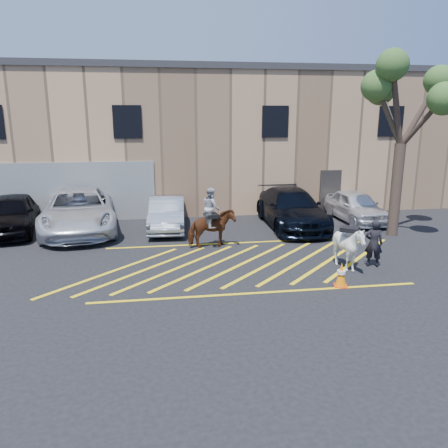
{
  "coord_description": "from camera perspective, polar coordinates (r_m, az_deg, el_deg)",
  "views": [
    {
      "loc": [
        -2.71,
        -14.05,
        4.9
      ],
      "look_at": [
        -0.54,
        0.2,
        1.3
      ],
      "focal_mm": 35.0,
      "sensor_mm": 36.0,
      "label": 1
    }
  ],
  "objects": [
    {
      "name": "warehouse",
      "position": [
        26.21,
        -2.82,
        11.28
      ],
      "size": [
        32.42,
        10.2,
        7.3
      ],
      "color": "tan",
      "rests_on": "ground"
    },
    {
      "name": "hatching_zone",
      "position": [
        14.84,
        2.34,
        -5.24
      ],
      "size": [
        12.6,
        5.12,
        0.01
      ],
      "color": "yellow",
      "rests_on": "ground"
    },
    {
      "name": "traffic_cone",
      "position": [
        13.31,
        15.07,
        -6.39
      ],
      "size": [
        0.47,
        0.47,
        0.73
      ],
      "color": "#F03909",
      "rests_on": "ground"
    },
    {
      "name": "saddled_white",
      "position": [
        14.67,
        15.95,
        -2.89
      ],
      "size": [
        1.8,
        1.84,
        1.52
      ],
      "color": "white",
      "rests_on": "ground"
    },
    {
      "name": "car_blue_suv",
      "position": [
        19.88,
        8.77,
        2.05
      ],
      "size": [
        2.41,
        5.77,
        1.66
      ],
      "primitive_type": "imported",
      "rotation": [
        0.0,
        0.0,
        -0.01
      ],
      "color": "black",
      "rests_on": "ground"
    },
    {
      "name": "car_white_pickup",
      "position": [
        19.85,
        -18.39,
        1.68
      ],
      "size": [
        3.76,
        6.8,
        1.8
      ],
      "primitive_type": "imported",
      "rotation": [
        0.0,
        0.0,
        0.12
      ],
      "color": "silver",
      "rests_on": "ground"
    },
    {
      "name": "car_silver_sedan",
      "position": [
        19.34,
        -7.45,
        1.39
      ],
      "size": [
        1.74,
        4.38,
        1.42
      ],
      "primitive_type": "imported",
      "rotation": [
        0.0,
        0.0,
        -0.06
      ],
      "color": "#989DA6",
      "rests_on": "ground"
    },
    {
      "name": "car_white_suv",
      "position": [
        21.57,
        16.81,
        2.25
      ],
      "size": [
        1.84,
        4.29,
        1.44
      ],
      "primitive_type": "imported",
      "rotation": [
        0.0,
        0.0,
        0.03
      ],
      "color": "silver",
      "rests_on": "ground"
    },
    {
      "name": "car_black_suv",
      "position": [
        20.6,
        -26.04,
        1.18
      ],
      "size": [
        2.58,
        5.06,
        1.65
      ],
      "primitive_type": "imported",
      "rotation": [
        0.0,
        0.0,
        0.13
      ],
      "color": "black",
      "rests_on": "ground"
    },
    {
      "name": "ground",
      "position": [
        15.12,
        2.13,
        -4.89
      ],
      "size": [
        90.0,
        90.0,
        0.0
      ],
      "primitive_type": "plane",
      "color": "black",
      "rests_on": "ground"
    },
    {
      "name": "tree",
      "position": [
        19.1,
        22.57,
        15.38
      ],
      "size": [
        3.99,
        4.37,
        7.31
      ],
      "color": "#4C3C2E",
      "rests_on": "ground"
    },
    {
      "name": "mounted_bay",
      "position": [
        16.42,
        -1.67,
        0.04
      ],
      "size": [
        1.87,
        1.13,
        2.31
      ],
      "color": "#5A2C15",
      "rests_on": "ground"
    },
    {
      "name": "handler",
      "position": [
        15.23,
        18.98,
        -2.41
      ],
      "size": [
        0.67,
        0.56,
        1.59
      ],
      "primitive_type": "imported",
      "rotation": [
        0.0,
        0.0,
        2.78
      ],
      "color": "black",
      "rests_on": "ground"
    }
  ]
}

